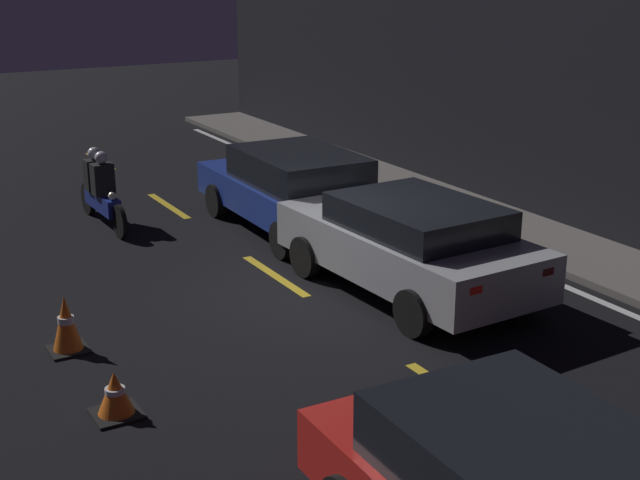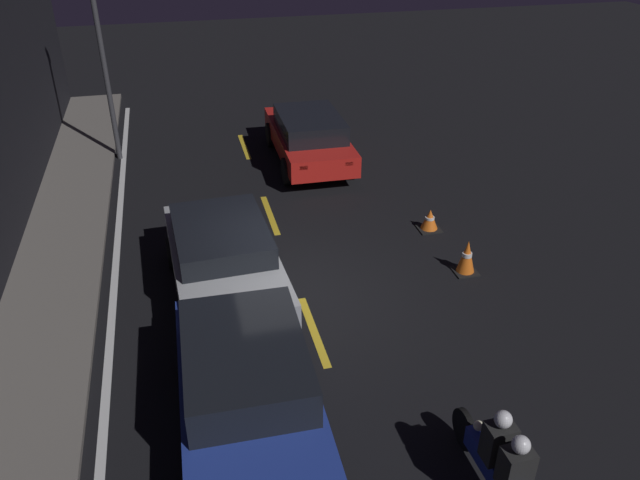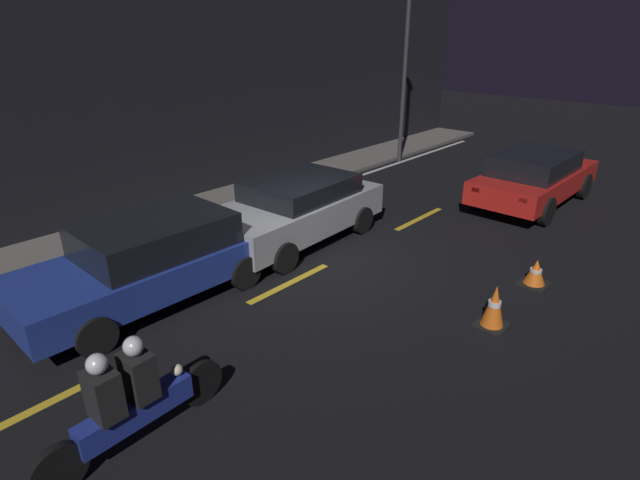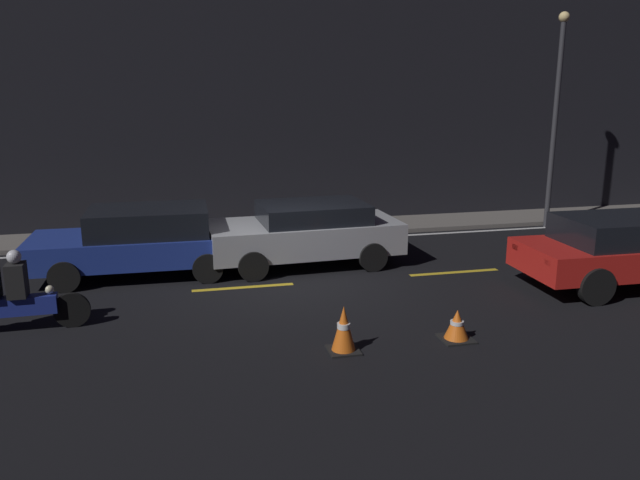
{
  "view_description": "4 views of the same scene",
  "coord_description": "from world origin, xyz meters",
  "px_view_note": "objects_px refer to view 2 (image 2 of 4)",
  "views": [
    {
      "loc": [
        10.23,
        -5.65,
        4.58
      ],
      "look_at": [
        0.02,
        0.2,
        0.81
      ],
      "focal_mm": 50.0,
      "sensor_mm": 36.0,
      "label": 1
    },
    {
      "loc": [
        -9.42,
        1.94,
        6.8
      ],
      "look_at": [
        0.78,
        -0.55,
        0.76
      ],
      "focal_mm": 35.0,
      "sensor_mm": 36.0,
      "label": 2
    },
    {
      "loc": [
        -6.69,
        -5.86,
        4.36
      ],
      "look_at": [
        -0.75,
        -0.53,
        0.94
      ],
      "focal_mm": 28.0,
      "sensor_mm": 36.0,
      "label": 3
    },
    {
      "loc": [
        -2.19,
        -11.75,
        3.86
      ],
      "look_at": [
        0.47,
        -0.39,
        0.98
      ],
      "focal_mm": 35.0,
      "sensor_mm": 36.0,
      "label": 4
    }
  ],
  "objects_px": {
    "street_lamp": "(100,41)",
    "traffic_cone_near": "(467,257)",
    "sedan_blue": "(248,387)",
    "traffic_cone_mid": "(430,220)",
    "hatchback_silver": "(224,259)",
    "taxi_red": "(309,136)",
    "motorcycle": "(502,466)"
  },
  "relations": [
    {
      "from": "sedan_blue",
      "to": "traffic_cone_mid",
      "type": "bearing_deg",
      "value": 136.75
    },
    {
      "from": "sedan_blue",
      "to": "hatchback_silver",
      "type": "relative_size",
      "value": 1.04
    },
    {
      "from": "hatchback_silver",
      "to": "taxi_red",
      "type": "xyz_separation_m",
      "value": [
        5.89,
        -2.95,
        0.02
      ]
    },
    {
      "from": "taxi_red",
      "to": "traffic_cone_mid",
      "type": "xyz_separation_m",
      "value": [
        -4.47,
        -1.76,
        -0.53
      ]
    },
    {
      "from": "hatchback_silver",
      "to": "taxi_red",
      "type": "bearing_deg",
      "value": 150.65
    },
    {
      "from": "sedan_blue",
      "to": "traffic_cone_near",
      "type": "relative_size",
      "value": 6.18
    },
    {
      "from": "traffic_cone_near",
      "to": "hatchback_silver",
      "type": "bearing_deg",
      "value": 84.92
    },
    {
      "from": "motorcycle",
      "to": "street_lamp",
      "type": "height_order",
      "value": "street_lamp"
    },
    {
      "from": "traffic_cone_mid",
      "to": "sedan_blue",
      "type": "bearing_deg",
      "value": 135.82
    },
    {
      "from": "street_lamp",
      "to": "taxi_red",
      "type": "bearing_deg",
      "value": -106.33
    },
    {
      "from": "sedan_blue",
      "to": "motorcycle",
      "type": "distance_m",
      "value": 3.45
    },
    {
      "from": "hatchback_silver",
      "to": "traffic_cone_mid",
      "type": "distance_m",
      "value": 4.95
    },
    {
      "from": "taxi_red",
      "to": "motorcycle",
      "type": "xyz_separation_m",
      "value": [
        -11.33,
        0.16,
        -0.13
      ]
    },
    {
      "from": "motorcycle",
      "to": "street_lamp",
      "type": "bearing_deg",
      "value": 19.9
    },
    {
      "from": "sedan_blue",
      "to": "street_lamp",
      "type": "height_order",
      "value": "street_lamp"
    },
    {
      "from": "street_lamp",
      "to": "traffic_cone_near",
      "type": "bearing_deg",
      "value": -138.42
    },
    {
      "from": "hatchback_silver",
      "to": "motorcycle",
      "type": "bearing_deg",
      "value": 24.48
    },
    {
      "from": "traffic_cone_near",
      "to": "taxi_red",
      "type": "bearing_deg",
      "value": 15.75
    },
    {
      "from": "sedan_blue",
      "to": "street_lamp",
      "type": "bearing_deg",
      "value": -167.83
    },
    {
      "from": "taxi_red",
      "to": "traffic_cone_near",
      "type": "distance_m",
      "value": 6.57
    },
    {
      "from": "taxi_red",
      "to": "street_lamp",
      "type": "distance_m",
      "value": 5.91
    },
    {
      "from": "traffic_cone_near",
      "to": "traffic_cone_mid",
      "type": "height_order",
      "value": "traffic_cone_near"
    },
    {
      "from": "taxi_red",
      "to": "traffic_cone_near",
      "type": "height_order",
      "value": "taxi_red"
    },
    {
      "from": "motorcycle",
      "to": "traffic_cone_near",
      "type": "height_order",
      "value": "motorcycle"
    },
    {
      "from": "sedan_blue",
      "to": "traffic_cone_mid",
      "type": "distance_m",
      "value": 6.84
    },
    {
      "from": "hatchback_silver",
      "to": "street_lamp",
      "type": "bearing_deg",
      "value": -166.12
    },
    {
      "from": "motorcycle",
      "to": "traffic_cone_mid",
      "type": "xyz_separation_m",
      "value": [
        6.86,
        -1.92,
        -0.39
      ]
    },
    {
      "from": "taxi_red",
      "to": "hatchback_silver",
      "type": "bearing_deg",
      "value": 154.32
    },
    {
      "from": "sedan_blue",
      "to": "traffic_cone_near",
      "type": "bearing_deg",
      "value": 123.56
    },
    {
      "from": "hatchback_silver",
      "to": "traffic_cone_mid",
      "type": "relative_size",
      "value": 8.57
    },
    {
      "from": "hatchback_silver",
      "to": "sedan_blue",
      "type": "bearing_deg",
      "value": -3.44
    },
    {
      "from": "motorcycle",
      "to": "traffic_cone_mid",
      "type": "relative_size",
      "value": 4.7
    }
  ]
}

